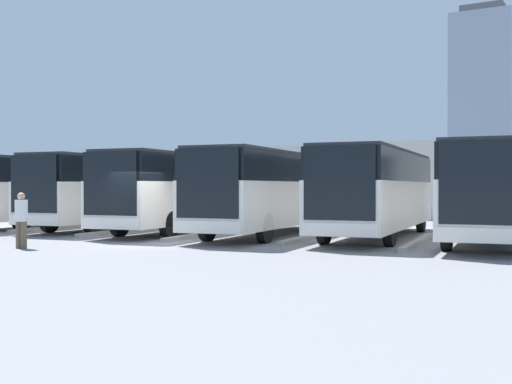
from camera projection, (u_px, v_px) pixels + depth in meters
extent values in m
plane|color=gray|center=(148.00, 243.00, 22.57)|extent=(600.00, 600.00, 0.00)
cube|color=silver|center=(491.00, 205.00, 22.57)|extent=(4.08, 11.93, 1.72)
cube|color=black|center=(491.00, 166.00, 22.56)|extent=(4.02, 11.75, 1.06)
cube|color=black|center=(482.00, 182.00, 17.14)|extent=(2.22, 0.34, 2.28)
cube|color=silver|center=(481.00, 235.00, 17.15)|extent=(2.40, 0.38, 0.40)
cube|color=#333338|center=(491.00, 149.00, 22.56)|extent=(3.92, 11.46, 0.12)
cylinder|color=black|center=(447.00, 234.00, 19.65)|extent=(0.44, 1.07, 1.04)
cylinder|color=black|center=(465.00, 222.00, 26.36)|extent=(0.44, 1.07, 1.04)
cube|color=#9E9E99|center=(418.00, 242.00, 22.11)|extent=(1.12, 6.53, 0.15)
cube|color=silver|center=(378.00, 204.00, 24.83)|extent=(4.08, 11.93, 1.72)
cube|color=black|center=(378.00, 168.00, 24.82)|extent=(4.02, 11.75, 1.06)
cube|color=black|center=(339.00, 183.00, 19.40)|extent=(2.22, 0.34, 2.28)
cube|color=silver|center=(339.00, 230.00, 19.41)|extent=(2.40, 0.38, 0.40)
cube|color=#333338|center=(378.00, 153.00, 24.82)|extent=(3.92, 11.46, 0.12)
cylinder|color=black|center=(390.00, 231.00, 21.06)|extent=(0.44, 1.07, 1.04)
cylinder|color=black|center=(324.00, 229.00, 21.91)|extent=(0.44, 1.07, 1.04)
cylinder|color=black|center=(421.00, 220.00, 27.77)|extent=(0.44, 1.07, 1.04)
cylinder|color=black|center=(370.00, 219.00, 28.62)|extent=(0.44, 1.07, 1.04)
cube|color=#9E9E99|center=(310.00, 237.00, 24.37)|extent=(1.12, 6.53, 0.15)
cube|color=silver|center=(272.00, 203.00, 26.11)|extent=(4.08, 11.93, 1.72)
cube|color=black|center=(272.00, 169.00, 26.10)|extent=(4.02, 11.75, 1.06)
cube|color=black|center=(207.00, 183.00, 20.68)|extent=(2.22, 0.34, 2.28)
cube|color=silver|center=(207.00, 227.00, 20.69)|extent=(2.40, 0.38, 0.40)
cube|color=#333338|center=(272.00, 154.00, 26.09)|extent=(3.92, 11.46, 0.12)
cylinder|color=black|center=(265.00, 228.00, 22.34)|extent=(0.44, 1.07, 1.04)
cylinder|color=black|center=(207.00, 227.00, 23.19)|extent=(0.44, 1.07, 1.04)
cylinder|color=black|center=(323.00, 219.00, 29.04)|extent=(0.44, 1.07, 1.04)
cylinder|color=black|center=(277.00, 218.00, 29.90)|extent=(0.44, 1.07, 1.04)
cube|color=#9E9E99|center=(205.00, 234.00, 25.65)|extent=(1.12, 6.53, 0.15)
cube|color=silver|center=(188.00, 202.00, 28.21)|extent=(4.08, 11.93, 1.72)
cube|color=black|center=(188.00, 170.00, 28.19)|extent=(4.02, 11.75, 1.06)
cube|color=black|center=(110.00, 183.00, 22.78)|extent=(2.22, 0.34, 2.28)
cube|color=silver|center=(110.00, 223.00, 22.78)|extent=(2.40, 0.38, 0.40)
cube|color=#333338|center=(188.00, 157.00, 28.19)|extent=(3.92, 11.46, 0.12)
cylinder|color=black|center=(169.00, 225.00, 24.43)|extent=(0.44, 1.07, 1.04)
cylinder|color=black|center=(120.00, 224.00, 25.28)|extent=(0.44, 1.07, 1.04)
cylinder|color=black|center=(244.00, 217.00, 31.14)|extent=(0.44, 1.07, 1.04)
cylinder|color=black|center=(203.00, 216.00, 31.99)|extent=(0.44, 1.07, 1.04)
cube|color=#9E9E99|center=(125.00, 230.00, 27.74)|extent=(1.12, 6.53, 0.15)
cube|color=silver|center=(120.00, 201.00, 30.50)|extent=(4.08, 11.93, 1.72)
cube|color=black|center=(120.00, 171.00, 30.49)|extent=(4.02, 11.75, 1.06)
cube|color=black|center=(34.00, 184.00, 25.07)|extent=(2.22, 0.34, 2.28)
cube|color=silver|center=(34.00, 220.00, 25.08)|extent=(2.40, 0.38, 0.40)
cube|color=#333338|center=(120.00, 159.00, 30.48)|extent=(3.92, 11.46, 0.12)
cylinder|color=black|center=(92.00, 222.00, 26.73)|extent=(0.44, 1.07, 1.04)
cylinder|color=black|center=(49.00, 220.00, 27.58)|extent=(0.44, 1.07, 1.04)
cylinder|color=black|center=(178.00, 215.00, 33.43)|extent=(0.44, 1.07, 1.04)
cylinder|color=black|center=(141.00, 214.00, 34.29)|extent=(0.44, 1.07, 1.04)
cube|color=#9E9E99|center=(61.00, 227.00, 30.04)|extent=(1.12, 6.53, 0.15)
cube|color=silver|center=(56.00, 200.00, 32.49)|extent=(4.08, 11.93, 1.72)
cube|color=black|center=(56.00, 172.00, 32.48)|extent=(4.02, 11.75, 1.06)
cube|color=#333338|center=(56.00, 161.00, 32.47)|extent=(3.92, 11.46, 0.12)
cylinder|color=black|center=(22.00, 219.00, 28.72)|extent=(0.44, 1.07, 1.04)
cylinder|color=black|center=(116.00, 213.00, 35.42)|extent=(0.44, 1.07, 1.04)
cylinder|color=black|center=(83.00, 212.00, 36.28)|extent=(0.44, 1.07, 1.04)
cylinder|color=brown|center=(24.00, 235.00, 20.36)|extent=(0.20, 0.20, 0.87)
cylinder|color=brown|center=(19.00, 235.00, 20.47)|extent=(0.20, 0.20, 0.87)
cylinder|color=silver|center=(21.00, 211.00, 20.41)|extent=(0.41, 0.41, 0.69)
sphere|color=tan|center=(21.00, 196.00, 20.41)|extent=(0.23, 0.23, 0.23)
cube|color=beige|center=(386.00, 181.00, 44.89)|extent=(32.20, 11.44, 4.71)
cube|color=silver|center=(415.00, 155.00, 51.12)|extent=(32.20, 3.00, 0.24)
cylinder|color=slate|center=(295.00, 184.00, 57.74)|extent=(0.20, 0.20, 4.46)
cube|color=#7F8EA3|center=(484.00, 105.00, 182.03)|extent=(16.55, 16.55, 50.43)
cube|color=#4C4C51|center=(484.00, 12.00, 181.81)|extent=(11.58, 11.58, 2.40)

